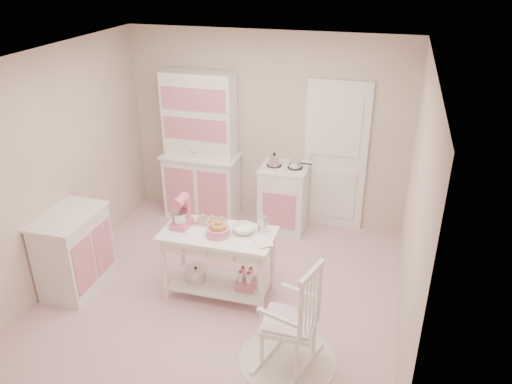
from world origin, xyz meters
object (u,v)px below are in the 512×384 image
Objects in this scene: stove at (284,198)px; bread_basket at (218,231)px; base_cabinet at (74,251)px; rocking_chair at (289,314)px; hutch at (200,148)px; stand_mixer at (181,212)px; work_table at (219,264)px.

bread_basket is (-0.32, -1.71, 0.39)m from stove.
rocking_chair is at bearing -11.12° from base_cabinet.
hutch is 1.89× the size of rocking_chair.
stand_mixer is (-1.36, 0.80, 0.42)m from rocking_chair.
stand_mixer reaches higher than stove.
bread_basket is (0.88, -1.76, -0.19)m from hutch.
work_table is 4.80× the size of bread_basket.
hutch reaches higher than work_table.
hutch is 2.01m from work_table.
bread_basket is (-0.92, 0.73, 0.30)m from rocking_chair.
work_table is at bearing -63.27° from hutch.
bread_basket is at bearing -68.20° from work_table.
stand_mixer is (0.44, -1.69, -0.07)m from hutch.
bread_basket is (0.02, -0.05, 0.45)m from work_table.
base_cabinet is at bearing -173.56° from rocking_chair.
stove is 2.51m from rocking_chair.
base_cabinet is 3.68× the size of bread_basket.
base_cabinet is 2.71× the size of stand_mixer.
hutch is 6.12× the size of stand_mixer.
rocking_chair is at bearing -38.40° from bread_basket.
stove is 2.71× the size of stand_mixer.
hutch reaches higher than rocking_chair.
stove is at bearing -2.39° from hutch.
rocking_chair is at bearing -39.66° from work_table.
stand_mixer is at bearing 14.02° from base_cabinet.
work_table is at bearing -101.65° from stove.
stand_mixer is at bearing 177.27° from work_table.
base_cabinet is at bearing -135.29° from stove.
hutch is at bearing 116.73° from work_table.
stand_mixer is at bearing 170.96° from bread_basket.
rocking_chair is at bearing -28.11° from stand_mixer.
hutch reaches higher than stand_mixer.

